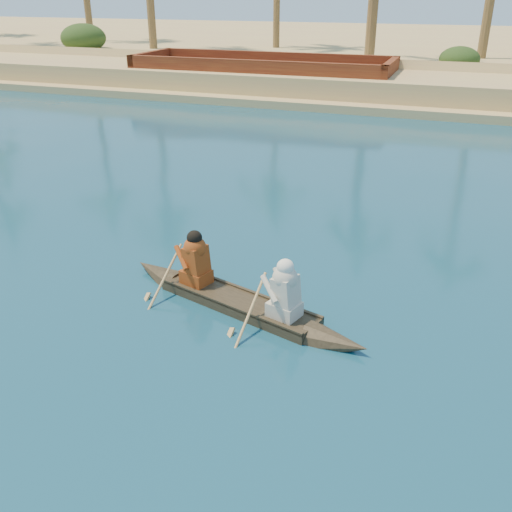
% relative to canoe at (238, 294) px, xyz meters
% --- Properties ---
extents(sandy_embankment, '(150.00, 51.00, 1.50)m').
position_rel_canoe_xyz_m(sandy_embankment, '(-7.59, 42.46, 0.26)').
color(sandy_embankment, tan).
rests_on(sandy_embankment, ground).
extents(shrub_cluster, '(100.00, 6.00, 2.40)m').
position_rel_canoe_xyz_m(shrub_cluster, '(-7.59, 27.08, 0.93)').
color(shrub_cluster, '#203814').
rests_on(shrub_cluster, ground).
extents(canoe, '(5.02, 2.09, 1.39)m').
position_rel_canoe_xyz_m(canoe, '(0.00, 0.00, 0.00)').
color(canoe, '#3F3322').
rests_on(canoe, ground).
extents(barge_mid, '(13.74, 4.77, 2.28)m').
position_rel_canoe_xyz_m(barge_mid, '(-7.38, 21.66, 0.53)').
color(barge_mid, brown).
rests_on(barge_mid, ground).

